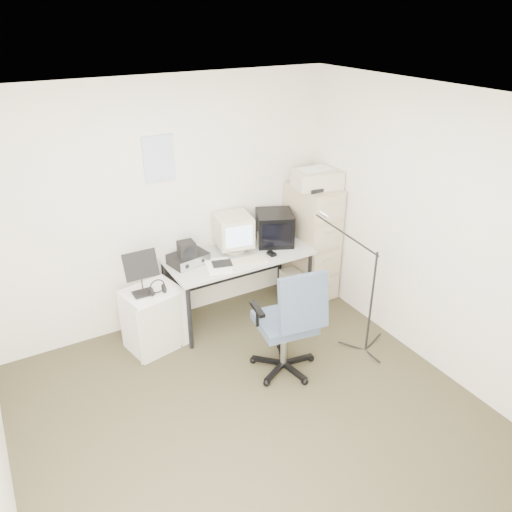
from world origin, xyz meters
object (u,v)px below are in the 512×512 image
desk (239,285)px  side_cart (154,318)px  office_chair (284,320)px  filing_cabinet (312,241)px

desk → side_cart: 0.99m
desk → office_chair: size_ratio=1.40×
office_chair → side_cart: bearing=142.9°
desk → office_chair: office_chair is taller
filing_cabinet → desk: filing_cabinet is taller
desk → office_chair: (-0.08, -1.01, 0.17)m
filing_cabinet → desk: 0.99m
filing_cabinet → side_cart: bearing=-176.8°
filing_cabinet → desk: bearing=-178.2°
office_chair → side_cart: 1.32m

